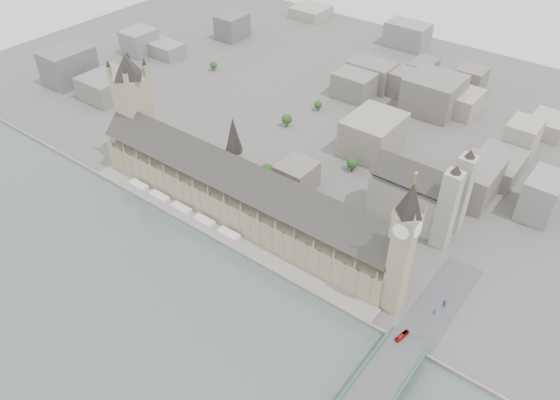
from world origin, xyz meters
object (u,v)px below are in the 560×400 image
Objects in this scene: palace_of_westminster at (241,192)px; car_approach at (444,304)px; westminster_abbey at (419,196)px; red_bus_north at (402,336)px; victoria_tower at (134,104)px; elizabeth_tower at (404,241)px.

car_approach is (167.27, 0.80, -11.68)m from palace_of_westminster.
westminster_abbey is at bearing 34.17° from palace_of_westminster.
car_approach is (9.49, 38.69, -0.71)m from red_bus_north.
victoria_tower reaches higher than palace_of_westminster.
elizabeth_tower reaches higher than red_bus_north.
car_approach is (289.27, -5.50, -44.18)m from victoria_tower.
victoria_tower is 1.47× the size of westminster_abbey.
elizabeth_tower is 260.64m from victoria_tower.
elizabeth_tower is 1.58× the size of westminster_abbey.
westminster_abbey is 12.71× the size of car_approach.
westminster_abbey reaches higher than car_approach.
red_bus_north is (279.77, -44.19, -43.46)m from victoria_tower.
car_approach is at bearing 88.65° from red_bus_north.
elizabeth_tower is 56.79m from red_bus_north.
westminster_abbey is (232.92, 69.00, -30.12)m from victoria_tower.
victoria_tower is at bearing -163.50° from westminster_abbey.
elizabeth_tower is at bearing -72.71° from westminster_abbey.
elizabeth_tower is 56.81m from car_approach.
red_bus_north is (19.77, -26.19, -46.35)m from elizabeth_tower.
red_bus_north is 2.00× the size of car_approach.
red_bus_north is (157.77, -37.89, -10.97)m from palace_of_westminster.
elizabeth_tower reaches higher than westminster_abbey.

